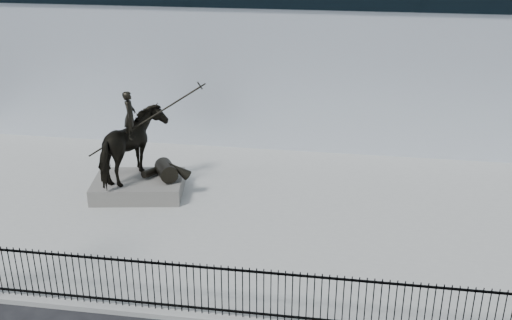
# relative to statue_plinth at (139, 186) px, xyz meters

# --- Properties ---
(plaza) EXTENTS (30.00, 12.00, 0.15)m
(plaza) POSITION_rel_statue_plinth_xyz_m (4.36, -0.82, -0.38)
(plaza) COLOR gray
(plaza) RESTS_ON ground
(building) EXTENTS (44.00, 14.00, 9.00)m
(building) POSITION_rel_statue_plinth_xyz_m (4.36, 12.18, 4.05)
(building) COLOR silver
(building) RESTS_ON ground
(picket_fence) EXTENTS (22.10, 0.10, 1.50)m
(picket_fence) POSITION_rel_statue_plinth_xyz_m (4.36, -6.57, 0.45)
(picket_fence) COLOR black
(picket_fence) RESTS_ON plaza
(statue_plinth) EXTENTS (3.53, 2.71, 0.60)m
(statue_plinth) POSITION_rel_statue_plinth_xyz_m (0.00, 0.00, 0.00)
(statue_plinth) COLOR #615D58
(statue_plinth) RESTS_ON plaza
(equestrian_statue) EXTENTS (4.07, 2.87, 3.49)m
(equestrian_statue) POSITION_rel_statue_plinth_xyz_m (0.06, 0.01, 1.56)
(equestrian_statue) COLOR black
(equestrian_statue) RESTS_ON statue_plinth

